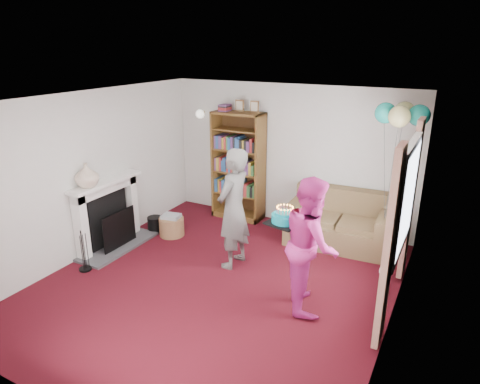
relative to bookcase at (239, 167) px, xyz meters
The scene contains 16 objects.
ground 2.65m from the bookcase, 68.97° to the right, with size 5.00×5.00×0.00m, color #32070B.
wall_back 0.95m from the bookcase, 13.18° to the left, with size 4.50×0.02×2.50m, color silver.
wall_left 2.70m from the bookcase, 120.83° to the right, with size 0.02×5.00×2.50m, color silver.
wall_right 3.91m from the bookcase, 36.21° to the right, with size 0.02×5.00×2.50m, color silver.
ceiling 2.90m from the bookcase, 68.97° to the right, with size 4.50×5.00×0.01m, color white.
fireplace 2.47m from the bookcase, 119.67° to the right, with size 0.55×1.80×1.12m.
window_bay 3.54m from the bookcase, 28.85° to the right, with size 0.14×2.02×2.20m.
wall_sconce 1.25m from the bookcase, behind, with size 0.16×0.23×0.16m.
bookcase is the anchor object (origin of this frame).
sofa 2.13m from the bookcase, ahead, with size 1.66×0.88×0.88m.
wicker_basket 1.65m from the bookcase, 115.33° to the right, with size 0.43×0.43×0.38m.
person_striped 1.89m from the bookcase, 64.34° to the right, with size 0.65×0.43×1.78m, color black.
person_magenta 3.05m from the bookcase, 45.26° to the right, with size 0.82×0.64×1.69m, color #BD257E.
birthday_cake 2.78m from the bookcase, 50.16° to the right, with size 0.39×0.39×0.22m.
balloons 3.09m from the bookcase, ahead, with size 0.73×0.73×1.71m.
mantel_vase 2.77m from the bookcase, 116.72° to the right, with size 0.35×0.35×0.36m, color beige.
Camera 1 is at (2.70, -4.40, 3.15)m, focal length 32.00 mm.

